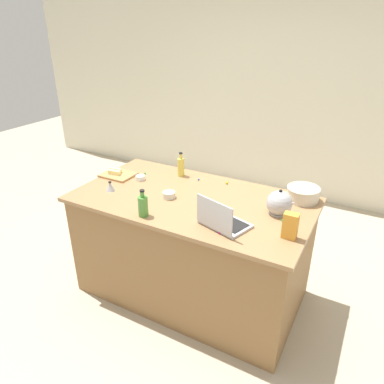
% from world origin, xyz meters
% --- Properties ---
extents(ground_plane, '(12.00, 12.00, 0.00)m').
position_xyz_m(ground_plane, '(0.00, 0.00, 0.00)').
color(ground_plane, '#B7A88E').
extents(wall_back, '(8.00, 0.10, 2.60)m').
position_xyz_m(wall_back, '(0.00, 2.38, 1.30)').
color(wall_back, beige).
rests_on(wall_back, ground).
extents(island_counter, '(1.82, 1.00, 0.90)m').
position_xyz_m(island_counter, '(0.00, 0.00, 0.45)').
color(island_counter, olive).
rests_on(island_counter, ground).
extents(laptop, '(0.36, 0.31, 0.22)m').
position_xyz_m(laptop, '(0.38, -0.28, 0.95)').
color(laptop, '#B7B7BC').
rests_on(laptop, island_counter).
extents(mixing_bowl_large, '(0.25, 0.25, 0.11)m').
position_xyz_m(mixing_bowl_large, '(0.75, 0.37, 0.96)').
color(mixing_bowl_large, beige).
rests_on(mixing_bowl_large, island_counter).
extents(bottle_oil, '(0.06, 0.06, 0.21)m').
position_xyz_m(bottle_oil, '(-0.30, 0.34, 0.99)').
color(bottle_oil, '#DBC64C').
rests_on(bottle_oil, island_counter).
extents(bottle_olive, '(0.07, 0.07, 0.20)m').
position_xyz_m(bottle_olive, '(-0.16, -0.41, 0.98)').
color(bottle_olive, '#4C8C38').
rests_on(bottle_olive, island_counter).
extents(kettle, '(0.21, 0.18, 0.20)m').
position_xyz_m(kettle, '(0.65, 0.08, 0.98)').
color(kettle, '#ADADB2').
rests_on(kettle, island_counter).
extents(cutting_board, '(0.28, 0.23, 0.02)m').
position_xyz_m(cutting_board, '(-0.78, 0.07, 0.91)').
color(cutting_board, '#AD7F4C').
rests_on(cutting_board, island_counter).
extents(butter_stick_left, '(0.11, 0.05, 0.04)m').
position_xyz_m(butter_stick_left, '(-0.80, 0.05, 0.94)').
color(butter_stick_left, '#F4E58C').
rests_on(butter_stick_left, cutting_board).
extents(butter_stick_right, '(0.11, 0.05, 0.04)m').
position_xyz_m(butter_stick_right, '(-0.82, 0.09, 0.94)').
color(butter_stick_right, '#F4E58C').
rests_on(butter_stick_right, cutting_board).
extents(ramekin_small, '(0.08, 0.08, 0.04)m').
position_xyz_m(ramekin_small, '(-0.55, 0.09, 0.92)').
color(ramekin_small, white).
rests_on(ramekin_small, island_counter).
extents(ramekin_medium, '(0.10, 0.10, 0.05)m').
position_xyz_m(ramekin_medium, '(-0.16, -0.08, 0.92)').
color(ramekin_medium, beige).
rests_on(ramekin_medium, island_counter).
extents(kitchen_timer, '(0.07, 0.07, 0.08)m').
position_xyz_m(kitchen_timer, '(-0.64, -0.20, 0.94)').
color(kitchen_timer, '#B2B2B7').
rests_on(kitchen_timer, island_counter).
extents(candy_bag, '(0.09, 0.06, 0.17)m').
position_xyz_m(candy_bag, '(0.80, -0.20, 0.99)').
color(candy_bag, gold).
rests_on(candy_bag, island_counter).
extents(candy_0, '(0.02, 0.02, 0.02)m').
position_xyz_m(candy_0, '(0.51, -0.19, 0.91)').
color(candy_0, red).
rests_on(candy_0, island_counter).
extents(candy_1, '(0.02, 0.02, 0.02)m').
position_xyz_m(candy_1, '(-0.59, 0.21, 0.91)').
color(candy_1, green).
rests_on(candy_1, island_counter).
extents(candy_2, '(0.02, 0.02, 0.02)m').
position_xyz_m(candy_2, '(0.54, 0.27, 0.91)').
color(candy_2, yellow).
rests_on(candy_2, island_counter).
extents(candy_3, '(0.02, 0.02, 0.02)m').
position_xyz_m(candy_3, '(0.13, 0.37, 0.91)').
color(candy_3, yellow).
rests_on(candy_3, island_counter).
extents(candy_4, '(0.02, 0.02, 0.02)m').
position_xyz_m(candy_4, '(-0.12, 0.33, 0.91)').
color(candy_4, blue).
rests_on(candy_4, island_counter).
extents(candy_5, '(0.02, 0.02, 0.02)m').
position_xyz_m(candy_5, '(0.40, -0.37, 0.91)').
color(candy_5, '#CC3399').
rests_on(candy_5, island_counter).
extents(candy_6, '(0.02, 0.02, 0.02)m').
position_xyz_m(candy_6, '(0.71, -0.02, 0.91)').
color(candy_6, green).
rests_on(candy_6, island_counter).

